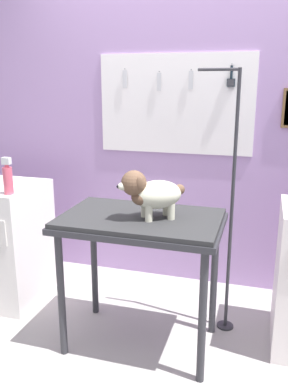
% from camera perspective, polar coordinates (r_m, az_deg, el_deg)
% --- Properties ---
extents(ground, '(4.40, 4.00, 0.04)m').
position_cam_1_polar(ground, '(2.52, -1.95, -24.60)').
color(ground, '#A8A3A0').
extents(rear_wall_panel, '(4.00, 0.11, 2.30)m').
position_cam_1_polar(rear_wall_panel, '(3.20, 5.30, 7.31)').
color(rear_wall_panel, '#A784BC').
rests_on(rear_wall_panel, ground).
extents(grooming_table, '(0.95, 0.60, 0.84)m').
position_cam_1_polar(grooming_table, '(2.40, -0.45, -5.49)').
color(grooming_table, '#2D2D33').
rests_on(grooming_table, ground).
extents(grooming_arm, '(0.30, 0.11, 1.67)m').
position_cam_1_polar(grooming_arm, '(2.60, 11.94, -3.34)').
color(grooming_arm, '#2D2D33').
rests_on(grooming_arm, ground).
extents(dog, '(0.37, 0.30, 0.29)m').
position_cam_1_polar(dog, '(2.28, 0.92, -0.11)').
color(dog, beige).
rests_on(dog, grooming_table).
extents(spray_bottle_tall, '(0.06, 0.06, 0.24)m').
position_cam_1_polar(spray_bottle_tall, '(2.80, -18.53, 1.83)').
color(spray_bottle_tall, '#D7546B').
rests_on(spray_bottle_tall, counter_left).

